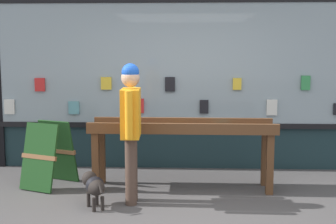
{
  "coord_description": "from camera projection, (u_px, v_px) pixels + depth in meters",
  "views": [
    {
      "loc": [
        0.09,
        -5.0,
        1.86
      ],
      "look_at": [
        -0.18,
        0.99,
        1.07
      ],
      "focal_mm": 50.0,
      "sensor_mm": 36.0,
      "label": 1
    }
  ],
  "objects": [
    {
      "name": "shopfront_facade",
      "position": [
        180.0,
        63.0,
        7.35
      ],
      "size": [
        7.67,
        0.29,
        3.37
      ],
      "color": "#192D33",
      "rests_on": "ground_plane"
    },
    {
      "name": "display_table_main",
      "position": [
        182.0,
        134.0,
        6.28
      ],
      "size": [
        2.49,
        0.59,
        0.93
      ],
      "color": "brown",
      "rests_on": "ground_plane"
    },
    {
      "name": "sandwich_board_sign",
      "position": [
        49.0,
        154.0,
        6.43
      ],
      "size": [
        0.72,
        0.8,
        0.89
      ],
      "rotation": [
        0.0,
        0.0,
        -0.38
      ],
      "color": "#193F19",
      "rests_on": "ground_plane"
    },
    {
      "name": "ground_plane",
      "position": [
        180.0,
        219.0,
        5.2
      ],
      "size": [
        40.0,
        40.0,
        0.0
      ],
      "primitive_type": "plane",
      "color": "#474444"
    },
    {
      "name": "small_dog",
      "position": [
        94.0,
        185.0,
        5.56
      ],
      "size": [
        0.37,
        0.5,
        0.4
      ],
      "rotation": [
        0.0,
        0.0,
        2.09
      ],
      "color": "black",
      "rests_on": "ground_plane"
    },
    {
      "name": "person_browsing",
      "position": [
        131.0,
        122.0,
        5.65
      ],
      "size": [
        0.24,
        0.67,
        1.71
      ],
      "rotation": [
        0.0,
        0.0,
        1.62
      ],
      "color": "#4C382D",
      "rests_on": "ground_plane"
    }
  ]
}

